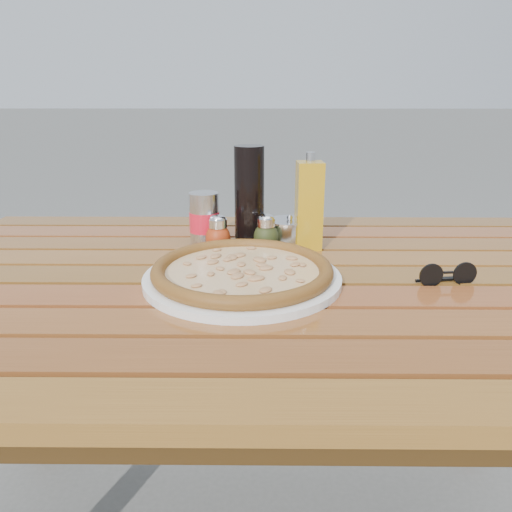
{
  "coord_description": "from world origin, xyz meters",
  "views": [
    {
      "loc": [
        0.01,
        -0.89,
        1.08
      ],
      "look_at": [
        0.0,
        0.02,
        0.78
      ],
      "focal_mm": 35.0,
      "sensor_mm": 36.0,
      "label": 1
    }
  ],
  "objects_px": {
    "table": "(256,311)",
    "soda_can": "(205,220)",
    "parmesan_tin": "(289,232)",
    "sunglasses": "(447,275)",
    "pizza": "(242,270)",
    "oregano_shaker": "(266,233)",
    "olive_oil_cruet": "(309,205)",
    "dark_bottle": "(249,196)",
    "plate": "(242,278)",
    "pepper_shaker": "(218,234)"
  },
  "relations": [
    {
      "from": "table",
      "to": "dark_bottle",
      "type": "height_order",
      "value": "dark_bottle"
    },
    {
      "from": "dark_bottle",
      "to": "parmesan_tin",
      "type": "bearing_deg",
      "value": -6.48
    },
    {
      "from": "table",
      "to": "pepper_shaker",
      "type": "relative_size",
      "value": 17.07
    },
    {
      "from": "pizza",
      "to": "dark_bottle",
      "type": "relative_size",
      "value": 1.8
    },
    {
      "from": "plate",
      "to": "parmesan_tin",
      "type": "bearing_deg",
      "value": 66.81
    },
    {
      "from": "table",
      "to": "pepper_shaker",
      "type": "xyz_separation_m",
      "value": [
        -0.08,
        0.14,
        0.11
      ]
    },
    {
      "from": "pizza",
      "to": "dark_bottle",
      "type": "xyz_separation_m",
      "value": [
        0.01,
        0.24,
        0.09
      ]
    },
    {
      "from": "soda_can",
      "to": "sunglasses",
      "type": "xyz_separation_m",
      "value": [
        0.46,
        -0.23,
        -0.04
      ]
    },
    {
      "from": "table",
      "to": "oregano_shaker",
      "type": "height_order",
      "value": "oregano_shaker"
    },
    {
      "from": "table",
      "to": "pepper_shaker",
      "type": "distance_m",
      "value": 0.2
    },
    {
      "from": "pepper_shaker",
      "to": "sunglasses",
      "type": "relative_size",
      "value": 0.74
    },
    {
      "from": "table",
      "to": "pizza",
      "type": "bearing_deg",
      "value": -121.88
    },
    {
      "from": "plate",
      "to": "oregano_shaker",
      "type": "bearing_deg",
      "value": 76.78
    },
    {
      "from": "soda_can",
      "to": "olive_oil_cruet",
      "type": "xyz_separation_m",
      "value": [
        0.23,
        -0.02,
        0.04
      ]
    },
    {
      "from": "parmesan_tin",
      "to": "table",
      "type": "bearing_deg",
      "value": -111.21
    },
    {
      "from": "pizza",
      "to": "oregano_shaker",
      "type": "height_order",
      "value": "oregano_shaker"
    },
    {
      "from": "dark_bottle",
      "to": "sunglasses",
      "type": "bearing_deg",
      "value": -33.69
    },
    {
      "from": "pizza",
      "to": "pepper_shaker",
      "type": "bearing_deg",
      "value": 107.89
    },
    {
      "from": "table",
      "to": "dark_bottle",
      "type": "bearing_deg",
      "value": 94.75
    },
    {
      "from": "plate",
      "to": "oregano_shaker",
      "type": "height_order",
      "value": "oregano_shaker"
    },
    {
      "from": "pepper_shaker",
      "to": "soda_can",
      "type": "distance_m",
      "value": 0.06
    },
    {
      "from": "oregano_shaker",
      "to": "dark_bottle",
      "type": "height_order",
      "value": "dark_bottle"
    },
    {
      "from": "dark_bottle",
      "to": "olive_oil_cruet",
      "type": "xyz_separation_m",
      "value": [
        0.13,
        -0.03,
        -0.01
      ]
    },
    {
      "from": "oregano_shaker",
      "to": "plate",
      "type": "bearing_deg",
      "value": -103.22
    },
    {
      "from": "dark_bottle",
      "to": "soda_can",
      "type": "relative_size",
      "value": 1.83
    },
    {
      "from": "pepper_shaker",
      "to": "parmesan_tin",
      "type": "relative_size",
      "value": 0.75
    },
    {
      "from": "pepper_shaker",
      "to": "plate",
      "type": "bearing_deg",
      "value": -72.11
    },
    {
      "from": "parmesan_tin",
      "to": "sunglasses",
      "type": "relative_size",
      "value": 0.99
    },
    {
      "from": "dark_bottle",
      "to": "olive_oil_cruet",
      "type": "height_order",
      "value": "dark_bottle"
    },
    {
      "from": "pizza",
      "to": "soda_can",
      "type": "bearing_deg",
      "value": 112.13
    },
    {
      "from": "table",
      "to": "parmesan_tin",
      "type": "relative_size",
      "value": 12.87
    },
    {
      "from": "olive_oil_cruet",
      "to": "parmesan_tin",
      "type": "xyz_separation_m",
      "value": [
        -0.04,
        0.02,
        -0.07
      ]
    },
    {
      "from": "pepper_shaker",
      "to": "olive_oil_cruet",
      "type": "height_order",
      "value": "olive_oil_cruet"
    },
    {
      "from": "pizza",
      "to": "parmesan_tin",
      "type": "relative_size",
      "value": 3.65
    },
    {
      "from": "table",
      "to": "oregano_shaker",
      "type": "distance_m",
      "value": 0.19
    },
    {
      "from": "parmesan_tin",
      "to": "soda_can",
      "type": "bearing_deg",
      "value": -179.37
    },
    {
      "from": "dark_bottle",
      "to": "sunglasses",
      "type": "relative_size",
      "value": 2.0
    },
    {
      "from": "olive_oil_cruet",
      "to": "parmesan_tin",
      "type": "distance_m",
      "value": 0.08
    },
    {
      "from": "pepper_shaker",
      "to": "sunglasses",
      "type": "xyz_separation_m",
      "value": [
        0.43,
        -0.19,
        -0.02
      ]
    },
    {
      "from": "pizza",
      "to": "parmesan_tin",
      "type": "height_order",
      "value": "parmesan_tin"
    },
    {
      "from": "oregano_shaker",
      "to": "soda_can",
      "type": "bearing_deg",
      "value": 165.78
    },
    {
      "from": "dark_bottle",
      "to": "parmesan_tin",
      "type": "relative_size",
      "value": 2.02
    },
    {
      "from": "table",
      "to": "soda_can",
      "type": "height_order",
      "value": "soda_can"
    },
    {
      "from": "plate",
      "to": "parmesan_tin",
      "type": "relative_size",
      "value": 3.31
    },
    {
      "from": "dark_bottle",
      "to": "olive_oil_cruet",
      "type": "relative_size",
      "value": 1.05
    },
    {
      "from": "soda_can",
      "to": "pizza",
      "type": "bearing_deg",
      "value": -67.87
    },
    {
      "from": "sunglasses",
      "to": "dark_bottle",
      "type": "bearing_deg",
      "value": 138.69
    },
    {
      "from": "sunglasses",
      "to": "soda_can",
      "type": "bearing_deg",
      "value": 145.98
    },
    {
      "from": "oregano_shaker",
      "to": "olive_oil_cruet",
      "type": "height_order",
      "value": "olive_oil_cruet"
    },
    {
      "from": "plate",
      "to": "soda_can",
      "type": "height_order",
      "value": "soda_can"
    }
  ]
}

